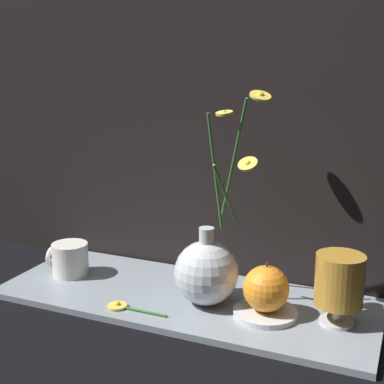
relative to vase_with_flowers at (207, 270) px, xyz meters
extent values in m
plane|color=black|center=(-0.05, 0.01, -0.08)|extent=(6.00, 6.00, 0.00)
cube|color=gray|center=(-0.05, 0.01, -0.07)|extent=(0.72, 0.27, 0.01)
cube|color=black|center=(-0.05, 0.16, 0.47)|extent=(1.22, 0.02, 1.10)
sphere|color=silver|center=(0.00, 0.00, -0.01)|extent=(0.12, 0.12, 0.12)
cylinder|color=silver|center=(0.00, 0.00, 0.06)|extent=(0.03, 0.03, 0.04)
cylinder|color=#3D7A33|center=(0.04, -0.01, 0.14)|extent=(0.02, 0.08, 0.13)
cylinder|color=#EAC64C|center=(0.08, -0.02, 0.21)|extent=(0.04, 0.04, 0.02)
sphere|color=yellow|center=(0.08, -0.02, 0.21)|extent=(0.01, 0.01, 0.01)
cylinder|color=#3D7A33|center=(0.04, 0.03, 0.20)|extent=(0.07, 0.08, 0.23)
cylinder|color=#EAC64C|center=(0.07, 0.07, 0.31)|extent=(0.05, 0.05, 0.02)
sphere|color=yellow|center=(0.07, 0.07, 0.31)|extent=(0.01, 0.01, 0.01)
cylinder|color=#3D7A33|center=(0.02, -0.01, 0.18)|extent=(0.02, 0.04, 0.21)
cylinder|color=#EAC64C|center=(0.03, -0.01, 0.29)|extent=(0.04, 0.04, 0.01)
sphere|color=yellow|center=(0.03, -0.01, 0.29)|extent=(0.01, 0.01, 0.01)
cylinder|color=silver|center=(-0.31, 0.01, -0.03)|extent=(0.08, 0.08, 0.07)
torus|color=silver|center=(-0.36, 0.01, -0.03)|extent=(0.01, 0.05, 0.05)
cylinder|color=silver|center=(0.23, 0.01, -0.06)|extent=(0.06, 0.06, 0.01)
cylinder|color=silver|center=(0.23, 0.01, -0.04)|extent=(0.01, 0.01, 0.03)
cylinder|color=#B77F2D|center=(0.23, 0.01, 0.01)|extent=(0.08, 0.08, 0.09)
cylinder|color=silver|center=(0.11, -0.01, -0.06)|extent=(0.11, 0.11, 0.01)
sphere|color=orange|center=(0.11, -0.01, -0.01)|extent=(0.08, 0.08, 0.08)
cylinder|color=#4C3819|center=(0.11, -0.01, 0.03)|extent=(0.00, 0.00, 0.01)
cylinder|color=#336B2D|center=(-0.09, -0.08, -0.06)|extent=(0.10, 0.01, 0.01)
cylinder|color=#EAC64C|center=(-0.14, -0.08, -0.06)|extent=(0.04, 0.04, 0.00)
sphere|color=yellow|center=(-0.14, -0.08, -0.06)|extent=(0.01, 0.01, 0.01)
camera|label=1|loc=(0.34, -0.85, 0.37)|focal=50.00mm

